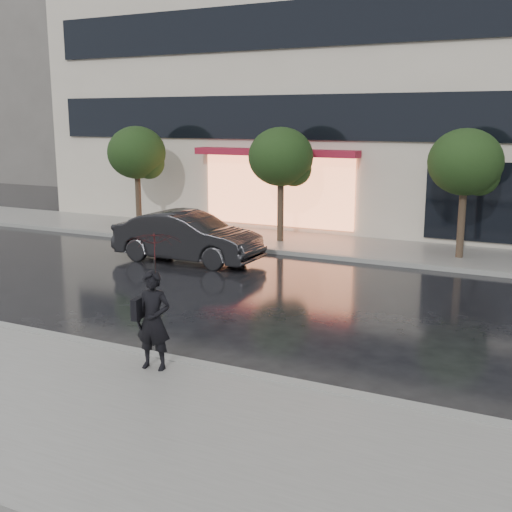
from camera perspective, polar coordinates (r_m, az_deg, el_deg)
The scene contains 11 objects.
ground at distance 12.32m, azimuth -4.63°, elevation -8.12°, with size 120.00×120.00×0.00m, color black.
sidewalk_near at distance 9.89m, azimuth -14.74°, elevation -13.38°, with size 60.00×4.50×0.12m, color slate.
sidewalk_far at distance 21.40m, azimuth 9.76°, elevation 0.64°, with size 60.00×3.50×0.12m, color slate.
curb_near at distance 11.51m, azimuth -7.26°, elevation -9.29°, with size 60.00×0.25×0.14m, color gray.
curb_far at distance 19.77m, azimuth 8.27°, elevation -0.23°, with size 60.00×0.25×0.14m, color gray.
bg_building_left at distance 49.48m, azimuth -17.28°, elevation 13.60°, with size 14.00×10.00×12.00m, color #59544F.
tree_far_west at distance 24.94m, azimuth -10.41°, elevation 8.86°, with size 2.20×2.20×3.99m.
tree_mid_west at distance 21.86m, azimuth 2.40°, elevation 8.61°, with size 2.20×2.20×3.99m.
tree_mid_east at distance 20.14m, azimuth 18.29°, elevation 7.72°, with size 2.20×2.20×3.99m.
parked_car at distance 19.48m, azimuth -6.10°, elevation 1.70°, with size 1.60×4.59×1.51m, color black.
pedestrian_with_umbrella at distance 10.66m, azimuth -9.08°, elevation -2.32°, with size 1.03×1.04×2.33m.
Camera 1 is at (6.07, -9.84, 4.25)m, focal length 45.00 mm.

